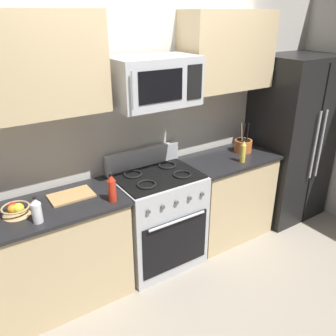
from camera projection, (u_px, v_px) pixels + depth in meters
ground_plane at (201, 302)px, 2.99m from camera, size 16.00×16.00×0.00m
wall_back at (136, 125)px, 3.25m from camera, size 8.00×0.10×2.60m
counter_left at (58, 255)px, 2.85m from camera, size 1.12×0.58×0.91m
range_oven at (158, 218)px, 3.31m from camera, size 0.76×0.63×1.09m
counter_right at (227, 196)px, 3.75m from camera, size 0.94×0.58×0.91m
refrigerator at (290, 140)px, 4.00m from camera, size 0.82×0.69×1.85m
microwave at (154, 81)px, 2.82m from camera, size 0.70×0.44×0.39m
upper_cabinets_left at (23, 66)px, 2.36m from camera, size 1.11×0.34×0.71m
upper_cabinets_right at (227, 51)px, 3.26m from camera, size 0.93×0.34×0.71m
utensil_crock at (243, 145)px, 3.68m from camera, size 0.18×0.18×0.31m
fruit_basket at (16, 210)px, 2.53m from camera, size 0.20×0.20×0.10m
cutting_board at (71, 196)px, 2.80m from camera, size 0.34×0.22×0.02m
bottle_oil at (243, 151)px, 3.41m from camera, size 0.05×0.05×0.23m
bottle_hot_sauce at (112, 188)px, 2.69m from camera, size 0.07×0.07×0.24m
bottle_vinegar at (37, 211)px, 2.42m from camera, size 0.07×0.07×0.20m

